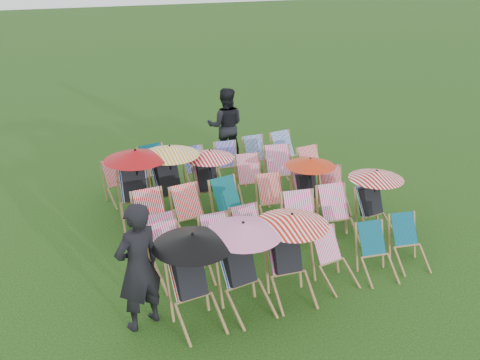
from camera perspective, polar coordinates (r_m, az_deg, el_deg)
name	(u,v)px	position (r m, az deg, el deg)	size (l,w,h in m)	color
ground	(253,228)	(10.51, 1.36, -5.17)	(100.00, 100.00, 0.00)	black
deckchair_0	(194,278)	(7.71, -4.91, -10.40)	(1.16, 1.23, 1.37)	olive
deckchair_1	(244,265)	(7.97, 0.44, -9.10)	(1.16, 1.24, 1.37)	olive
deckchair_2	(290,255)	(8.28, 5.40, -7.96)	(1.14, 1.20, 1.35)	olive
deckchair_3	(335,259)	(8.84, 10.06, -8.33)	(0.64, 0.83, 0.84)	olive
deckchair_4	(377,253)	(9.17, 14.42, -7.55)	(0.65, 0.83, 0.83)	olive
deckchair_5	(410,243)	(9.62, 17.64, -6.43)	(0.66, 0.83, 0.82)	olive
deckchair_6	(171,251)	(8.85, -7.37, -7.54)	(0.77, 0.99, 0.99)	olive
deckchair_7	(221,247)	(9.00, -2.01, -7.13)	(0.60, 0.83, 0.89)	olive
deckchair_8	(253,238)	(9.26, 1.44, -6.15)	(0.65, 0.87, 0.91)	olive
deckchair_9	(305,227)	(9.55, 6.90, -4.96)	(0.81, 1.03, 1.02)	olive
deckchair_10	(339,217)	(10.02, 10.55, -3.92)	(0.74, 0.97, 0.99)	olive
deckchair_11	(375,201)	(10.43, 14.25, -2.19)	(1.03, 1.10, 1.23)	olive
deckchair_12	(155,222)	(9.79, -9.10, -4.49)	(0.69, 0.93, 0.98)	olive
deckchair_13	(193,215)	(10.00, -5.07, -3.77)	(0.71, 0.93, 0.95)	olive
deckchair_14	(233,208)	(10.23, -0.72, -2.96)	(0.79, 0.99, 0.97)	olive
deckchair_15	(274,201)	(10.59, 3.61, -2.28)	(0.71, 0.91, 0.90)	olive
deckchair_16	(309,186)	(10.89, 7.39, -0.66)	(1.00, 1.06, 1.19)	olive
deckchair_17	(334,191)	(11.27, 10.04, -1.12)	(0.71, 0.88, 0.85)	olive
deckchair_18	(136,185)	(10.69, -11.04, -0.55)	(1.23, 1.30, 1.46)	olive
deckchair_19	(171,179)	(10.90, -7.38, 0.08)	(1.20, 1.28, 1.42)	olive
deckchair_20	(209,178)	(11.15, -3.27, 0.17)	(1.03, 1.08, 1.22)	olive
deckchair_21	(252,181)	(11.47, 1.25, -0.07)	(0.76, 0.96, 0.95)	olive
deckchair_22	(281,173)	(11.80, 4.43, 0.75)	(0.85, 1.05, 1.02)	olive
deckchair_23	(316,171)	(12.12, 8.12, 0.98)	(0.69, 0.91, 0.93)	olive
deckchair_24	(119,183)	(11.77, -12.73, -0.29)	(0.69, 0.87, 0.85)	olive
deckchair_25	(159,171)	(12.02, -8.66, 0.93)	(0.80, 1.01, 1.01)	olive
deckchair_26	(198,170)	(12.16, -4.46, 1.11)	(0.64, 0.86, 0.89)	olive
deckchair_27	(230,165)	(12.41, -1.09, 1.66)	(0.66, 0.87, 0.90)	olive
deckchair_28	(259,158)	(12.81, 2.08, 2.37)	(0.63, 0.86, 0.91)	olive
deckchair_29	(288,154)	(13.04, 5.19, 2.76)	(0.73, 0.94, 0.95)	olive
person_left	(138,267)	(7.61, -10.79, -9.10)	(0.70, 0.46, 1.93)	black
person_rear	(226,126)	(13.52, -1.55, 5.79)	(0.94, 0.73, 1.94)	black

